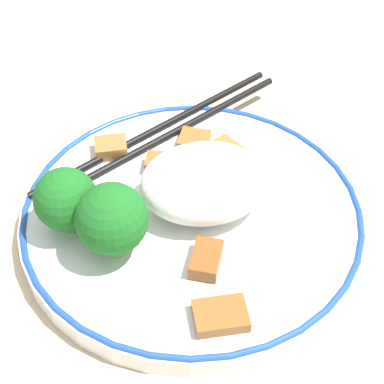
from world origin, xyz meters
name	(u,v)px	position (x,y,z in m)	size (l,w,h in m)	color
ground_plane	(192,225)	(0.00, 0.00, 0.00)	(3.00, 3.00, 0.00)	#C6B28E
plate	(192,216)	(0.00, 0.00, 0.01)	(0.26, 0.26, 0.02)	white
rice_mound	(204,182)	(0.01, 0.01, 0.04)	(0.10, 0.08, 0.04)	white
broccoli_back_left	(65,196)	(-0.09, 0.00, 0.05)	(0.05, 0.05, 0.05)	#7FB756
broccoli_back_center	(112,219)	(-0.06, -0.03, 0.05)	(0.05, 0.05, 0.06)	#7FB756
meat_near_front	(224,315)	(0.00, -0.10, 0.02)	(0.04, 0.03, 0.01)	brown
meat_near_left	(111,148)	(-0.05, 0.08, 0.02)	(0.03, 0.02, 0.01)	#9E6633
meat_near_right	(227,152)	(0.04, 0.05, 0.02)	(0.03, 0.03, 0.01)	#9E6633
meat_near_back	(167,164)	(-0.01, 0.05, 0.02)	(0.04, 0.03, 0.01)	#995B28
meat_on_rice_edge	(194,141)	(0.02, 0.07, 0.02)	(0.03, 0.03, 0.01)	#995B28
meat_mid_left	(199,260)	(0.00, -0.05, 0.02)	(0.03, 0.04, 0.01)	brown
chopsticks	(161,133)	(-0.01, 0.09, 0.02)	(0.23, 0.14, 0.01)	black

